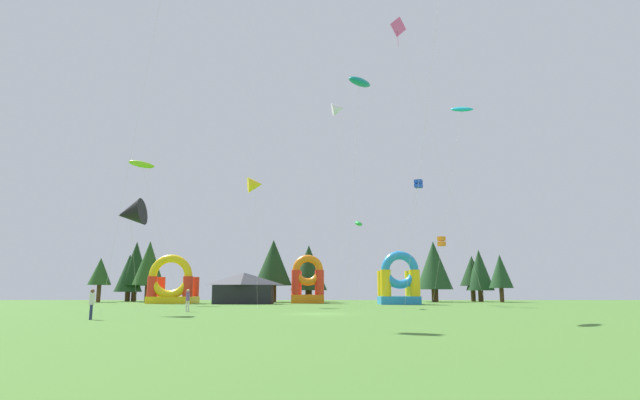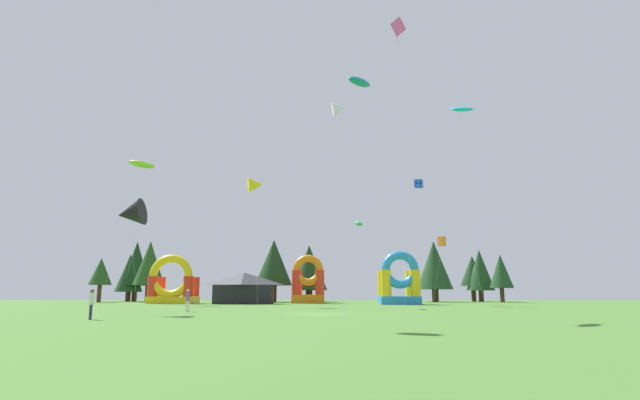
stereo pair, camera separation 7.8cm
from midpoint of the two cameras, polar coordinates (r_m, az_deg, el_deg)
The scene contains 27 objects.
ground_plane at distance 38.21m, azimuth -0.06°, elevation -12.65°, with size 120.00×120.00×0.00m, color #47752D.
kite_white_delta at distance 73.89m, azimuth 2.10°, elevation 10.20°, with size 2.08×8.96×28.45m.
kite_black_delta at distance 40.64m, azimuth -20.44°, elevation -1.43°, with size 2.18×3.72×8.54m.
kite_blue_box at distance 61.77m, azimuth 11.03°, elevation 1.78°, with size 5.23×2.73×14.73m.
kite_orange_box at distance 65.93m, azimuth 13.53°, elevation -4.52°, with size 1.56×1.68×8.42m.
kite_yellow_delta at distance 58.74m, azimuth -7.22°, elevation 1.72°, with size 2.21×5.40×14.67m.
kite_pink_diamond at distance 50.29m, azimuth 8.71°, elevation 18.38°, with size 7.14×2.35×26.40m.
kite_lime_parafoil at distance 71.94m, azimuth -19.33°, elevation 3.78°, with size 7.79×1.69×19.11m.
kite_green_parafoil at distance 52.33m, azimuth 4.41°, elevation -2.65°, with size 1.10×3.31×9.02m.
kite_teal_parafoil at distance 37.30m, azimuth 4.49°, elevation 13.04°, with size 2.47×3.79×17.09m.
kite_cyan_parafoil at distance 60.16m, azimuth 15.66°, elevation 9.75°, with size 5.15×2.76×22.39m.
person_near_camera at distance 33.23m, azimuth -24.18°, elevation -10.33°, with size 0.35×0.35×1.77m.
person_midfield at distance 43.39m, azimuth -14.56°, elevation -10.61°, with size 0.39×0.39×1.82m.
inflatable_orange_dome at distance 72.21m, azimuth -1.29°, elevation -9.58°, with size 4.49×4.94×6.63m.
inflatable_yellow_castle at distance 66.41m, azimuth 8.89°, elevation -9.34°, with size 4.99×4.82×6.66m.
inflatable_red_slide at distance 72.87m, azimuth -16.18°, elevation -9.30°, with size 6.14×4.77×6.54m.
festival_tent at distance 68.37m, azimuth -8.48°, elevation -9.75°, with size 7.54×3.77×4.06m.
tree_row_0 at distance 85.73m, azimuth -23.34°, elevation -7.39°, with size 3.44×3.44×6.71m.
tree_row_1 at distance 89.65m, azimuth -20.55°, elevation -7.69°, with size 4.37×4.37×7.61m.
tree_row_2 at distance 89.63m, azimuth -19.88°, elevation -6.74°, with size 4.61×4.61×9.77m.
tree_row_3 at distance 83.45m, azimuth -18.53°, elevation -6.74°, with size 4.70×4.70×9.33m.
tree_row_4 at distance 79.55m, azimuth -5.18°, elevation -7.02°, with size 5.75×5.75×9.55m.
tree_row_5 at distance 81.70m, azimuth -1.20°, elevation -7.61°, with size 5.82×5.82×8.90m.
tree_row_6 at distance 82.68m, azimuth 12.71°, elevation -7.15°, with size 5.64×5.64×9.47m.
tree_row_7 at distance 87.03m, azimuth 16.75°, elevation -7.64°, with size 4.04×4.04×7.33m.
tree_row_8 at distance 86.17m, azimuth 17.51°, elevation -7.50°, with size 4.38×4.38×8.27m.
tree_row_9 at distance 82.90m, azimuth 19.63°, elevation -7.55°, with size 3.56×3.56×7.20m.
Camera 2 is at (0.41, -38.17, 1.64)m, focal length 28.55 mm.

